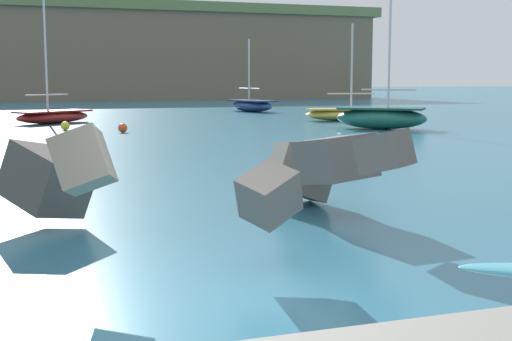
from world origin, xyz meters
TOP-DOWN VIEW (x-y plane):
  - ground_plane at (0.00, 0.00)m, footprint 400.00×400.00m
  - breakwater_jetty at (3.01, 2.06)m, footprint 31.42×7.95m
  - boat_near_left at (15.31, 44.02)m, footprint 3.02×5.30m
  - boat_mid_centre at (-0.01, 33.85)m, footprint 4.95×4.33m
  - boat_mid_right at (16.81, 30.81)m, footprint 5.14×2.79m
  - boat_far_centre at (15.34, 23.78)m, footprint 4.76×4.38m
  - mooring_buoy_inner at (0.26, 28.05)m, footprint 0.44×0.44m
  - mooring_buoy_middle at (2.70, 25.63)m, footprint 0.44×0.44m

SIDE VIEW (x-z plane):
  - ground_plane at x=0.00m, z-range 0.00..0.00m
  - mooring_buoy_inner at x=0.26m, z-range 0.00..0.44m
  - mooring_buoy_middle at x=2.70m, z-range 0.00..0.44m
  - boat_mid_right at x=16.81m, z-range -2.46..3.31m
  - boat_mid_centre at x=-0.01m, z-range -3.34..4.24m
  - boat_near_left at x=15.31m, z-range -2.29..3.28m
  - boat_far_centre at x=15.34m, z-range -2.68..3.88m
  - breakwater_jetty at x=3.01m, z-range -0.03..2.14m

